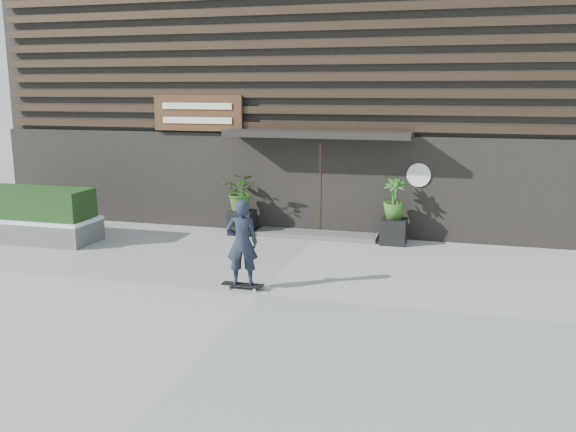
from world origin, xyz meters
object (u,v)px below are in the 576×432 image
(planter_pot_right, at_px, (393,231))
(skateboarder, at_px, (242,243))
(raised_bed, at_px, (27,230))
(planter_pot_left, at_px, (242,222))

(planter_pot_right, xyz_separation_m, skateboarder, (-2.31, -4.17, 0.57))
(planter_pot_right, distance_m, skateboarder, 4.80)
(planter_pot_right, height_order, raised_bed, planter_pot_right)
(planter_pot_right, height_order, skateboarder, skateboarder)
(planter_pot_left, height_order, raised_bed, planter_pot_left)
(planter_pot_left, distance_m, skateboarder, 4.46)
(raised_bed, height_order, skateboarder, skateboarder)
(planter_pot_left, distance_m, raised_bed, 5.22)
(raised_bed, xyz_separation_m, skateboarder, (6.32, -2.18, 0.62))
(planter_pot_left, bearing_deg, raised_bed, -157.65)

